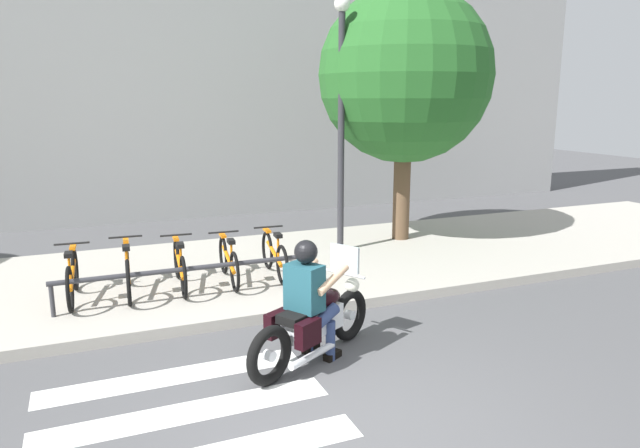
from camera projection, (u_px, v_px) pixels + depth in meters
The scene contains 15 objects.
ground_plane at pixel (337, 429), 5.26m from camera, with size 48.00×48.00×0.00m, color #4C4C4F.
sidewalk at pixel (219, 274), 9.62m from camera, with size 24.00×4.40×0.15m, color #A8A399.
crosswalk_stripe_3 at pixel (186, 413), 5.52m from camera, with size 2.80×0.40×0.01m, color white.
crosswalk_stripe_4 at pixel (173, 376), 6.25m from camera, with size 2.80×0.40×0.01m, color white.
motorcycle at pixel (314, 322), 6.56m from camera, with size 1.88×1.15×1.24m.
rider at pixel (309, 293), 6.42m from camera, with size 0.77×0.72×1.44m.
bicycle_0 at pixel (72, 277), 8.08m from camera, with size 0.48×1.60×0.77m.
bicycle_1 at pixel (128, 270), 8.35m from camera, with size 0.48×1.69×0.79m.
bicycle_2 at pixel (180, 266), 8.63m from camera, with size 0.48×1.64×0.75m.
bicycle_3 at pixel (229, 261), 8.91m from camera, with size 0.48×1.60×0.74m.
bicycle_4 at pixel (274, 256), 9.18m from camera, with size 0.48×1.58×0.76m.
bike_rack at pixel (186, 272), 8.11m from camera, with size 3.57×0.07×0.49m.
street_lamp at pixel (341, 106), 10.30m from camera, with size 0.28×0.28×4.68m.
tree_near_rack at pixel (405, 76), 11.11m from camera, with size 3.37×3.37×5.07m.
building_backdrop at pixel (159, 26), 13.80m from camera, with size 24.00×1.20×9.26m, color #9B9B9B.
Camera 1 is at (-1.95, -4.32, 2.95)m, focal length 32.43 mm.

